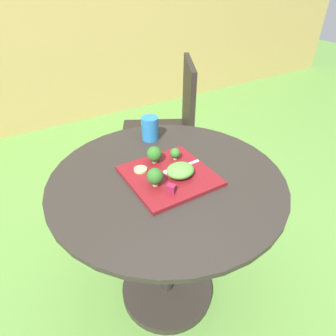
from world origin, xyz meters
name	(u,v)px	position (x,y,z in m)	size (l,w,h in m)	color
ground_plane	(167,290)	(0.00, 0.00, 0.00)	(12.00, 12.00, 0.00)	#568438
bamboo_fence	(35,35)	(0.00, 2.20, 0.85)	(8.00, 0.08, 1.70)	tan
patio_table	(167,228)	(0.00, 0.00, 0.44)	(0.86, 0.86, 0.70)	#28231E
patio_chair	(170,123)	(0.44, 0.69, 0.53)	(0.60, 0.60, 0.90)	black
salad_plate	(169,176)	(0.01, -0.01, 0.71)	(0.30, 0.30, 0.01)	maroon
drinking_glass	(150,130)	(0.09, 0.28, 0.75)	(0.07, 0.07, 0.10)	#236BA8
fork	(179,168)	(0.05, 0.01, 0.72)	(0.15, 0.03, 0.00)	silver
lettuce_mound	(180,170)	(0.03, -0.03, 0.74)	(0.10, 0.09, 0.05)	#519338
broccoli_floret_0	(155,176)	(-0.07, -0.04, 0.75)	(0.06, 0.06, 0.07)	#99B770
broccoli_floret_1	(175,153)	(0.08, 0.07, 0.75)	(0.04, 0.04, 0.05)	#99B770
broccoli_floret_2	(153,154)	(0.00, 0.09, 0.75)	(0.06, 0.06, 0.07)	#99B770
cucumber_slice_0	(141,170)	(-0.07, 0.07, 0.72)	(0.05, 0.05, 0.01)	#8EB766
beet_chunk_0	(171,189)	(-0.04, -0.10, 0.73)	(0.03, 0.02, 0.03)	maroon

